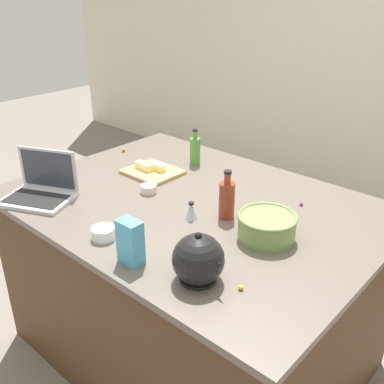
% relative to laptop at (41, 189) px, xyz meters
% --- Properties ---
extents(ground_plane, '(12.00, 12.00, 0.00)m').
position_rel_laptop_xyz_m(ground_plane, '(0.55, 0.44, -0.95)').
color(ground_plane, slate).
extents(island_counter, '(1.69, 1.24, 0.90)m').
position_rel_laptop_xyz_m(island_counter, '(0.55, 0.44, -0.50)').
color(island_counter, '#4C331E').
rests_on(island_counter, ground).
extents(laptop, '(0.37, 0.34, 0.22)m').
position_rel_laptop_xyz_m(laptop, '(0.00, 0.00, 0.00)').
color(laptop, '#B7B7BC').
rests_on(laptop, island_counter).
extents(mixing_bowl_large, '(0.24, 0.24, 0.10)m').
position_rel_laptop_xyz_m(mixing_bowl_large, '(0.98, 0.40, 0.01)').
color(mixing_bowl_large, '#72934C').
rests_on(mixing_bowl_large, island_counter).
extents(bottle_soy, '(0.07, 0.07, 0.22)m').
position_rel_laptop_xyz_m(bottle_soy, '(0.76, 0.43, 0.04)').
color(bottle_soy, maroon).
rests_on(bottle_soy, island_counter).
extents(bottle_olive, '(0.06, 0.06, 0.20)m').
position_rel_laptop_xyz_m(bottle_olive, '(0.25, 0.80, 0.03)').
color(bottle_olive, '#4C8C38').
rests_on(bottle_olive, island_counter).
extents(kettle, '(0.21, 0.18, 0.20)m').
position_rel_laptop_xyz_m(kettle, '(0.96, 0.02, 0.03)').
color(kettle, black).
rests_on(kettle, island_counter).
extents(cutting_board, '(0.27, 0.24, 0.02)m').
position_rel_laptop_xyz_m(cutting_board, '(0.17, 0.55, -0.04)').
color(cutting_board, tan).
rests_on(cutting_board, island_counter).
extents(butter_stick_left, '(0.11, 0.04, 0.04)m').
position_rel_laptop_xyz_m(butter_stick_left, '(0.13, 0.53, -0.01)').
color(butter_stick_left, '#F4E58C').
rests_on(butter_stick_left, cutting_board).
extents(butter_stick_right, '(0.11, 0.05, 0.04)m').
position_rel_laptop_xyz_m(butter_stick_right, '(0.18, 0.57, -0.01)').
color(butter_stick_right, '#F4E58C').
rests_on(butter_stick_right, cutting_board).
extents(ramekin_small, '(0.09, 0.09, 0.05)m').
position_rel_laptop_xyz_m(ramekin_small, '(0.51, -0.03, -0.02)').
color(ramekin_small, white).
rests_on(ramekin_small, island_counter).
extents(ramekin_medium, '(0.08, 0.08, 0.04)m').
position_rel_laptop_xyz_m(ramekin_medium, '(0.33, 0.38, -0.03)').
color(ramekin_medium, beige).
rests_on(ramekin_medium, island_counter).
extents(kitchen_timer, '(0.07, 0.07, 0.08)m').
position_rel_laptop_xyz_m(kitchen_timer, '(0.65, 0.32, -0.01)').
color(kitchen_timer, '#B2B2B7').
rests_on(kitchen_timer, island_counter).
extents(candy_bag, '(0.09, 0.06, 0.17)m').
position_rel_laptop_xyz_m(candy_bag, '(0.71, -0.07, 0.04)').
color(candy_bag, '#4CA5CC').
rests_on(candy_bag, island_counter).
extents(candy_0, '(0.02, 0.02, 0.02)m').
position_rel_laptop_xyz_m(candy_0, '(0.81, 0.13, -0.04)').
color(candy_0, red).
rests_on(candy_0, island_counter).
extents(candy_1, '(0.02, 0.02, 0.02)m').
position_rel_laptop_xyz_m(candy_1, '(-0.13, -0.06, -0.04)').
color(candy_1, red).
rests_on(candy_1, island_counter).
extents(candy_2, '(0.02, 0.02, 0.02)m').
position_rel_laptop_xyz_m(candy_2, '(-0.20, 0.66, -0.04)').
color(candy_2, orange).
rests_on(candy_2, island_counter).
extents(candy_3, '(0.02, 0.02, 0.02)m').
position_rel_laptop_xyz_m(candy_3, '(0.95, 0.75, -0.04)').
color(candy_3, '#CC3399').
rests_on(candy_3, island_counter).
extents(candy_4, '(0.02, 0.02, 0.02)m').
position_rel_laptop_xyz_m(candy_4, '(1.11, 0.07, -0.04)').
color(candy_4, yellow).
rests_on(candy_4, island_counter).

